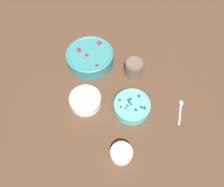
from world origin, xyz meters
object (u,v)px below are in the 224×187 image
object	(u,v)px
jar_chocolate	(134,68)
bowl_bananas	(85,100)
bowl_blueberries	(132,106)
bowl_strawberries	(90,56)
bowl_cream	(121,153)

from	to	relation	value
jar_chocolate	bowl_bananas	bearing A→B (deg)	76.41
bowl_bananas	jar_chocolate	world-z (taller)	jar_chocolate
bowl_blueberries	bowl_bananas	bearing A→B (deg)	30.80
bowl_blueberries	bowl_bananas	xyz separation A→B (m)	(0.20, 0.12, -0.00)
bowl_strawberries	bowl_bananas	bearing A→B (deg)	127.35
bowl_strawberries	jar_chocolate	size ratio (longest dim) A/B	2.78
bowl_blueberries	bowl_bananas	world-z (taller)	bowl_blueberries
bowl_blueberries	jar_chocolate	bearing A→B (deg)	-55.58
bowl_cream	jar_chocolate	xyz separation A→B (m)	(0.23, -0.39, 0.01)
bowl_blueberries	bowl_bananas	distance (m)	0.23
jar_chocolate	bowl_cream	bearing A→B (deg)	120.02
bowl_strawberries	bowl_cream	world-z (taller)	bowl_strawberries
bowl_cream	bowl_strawberries	bearing A→B (deg)	-33.43
bowl_cream	bowl_blueberries	bearing A→B (deg)	-64.16
bowl_cream	jar_chocolate	world-z (taller)	jar_chocolate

